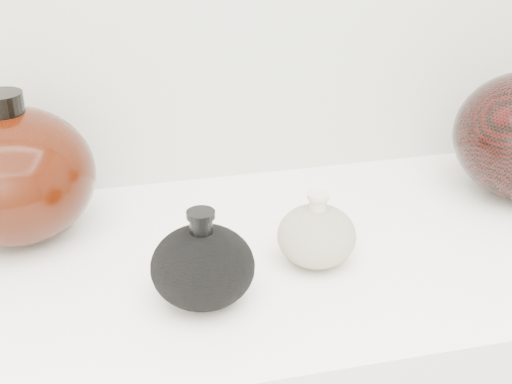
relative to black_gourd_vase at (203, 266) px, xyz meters
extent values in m
cube|color=white|center=(0.08, 0.09, -0.06)|extent=(1.20, 0.50, 0.03)
ellipsoid|color=black|center=(0.00, 0.00, 0.00)|extent=(0.15, 0.15, 0.10)
cylinder|color=black|center=(0.00, 0.00, 0.05)|extent=(0.03, 0.03, 0.03)
cylinder|color=black|center=(0.00, 0.00, 0.07)|extent=(0.04, 0.04, 0.01)
ellipsoid|color=beige|center=(0.16, 0.05, -0.01)|extent=(0.13, 0.13, 0.08)
cylinder|color=beige|center=(0.16, 0.05, 0.04)|extent=(0.03, 0.03, 0.02)
cylinder|color=beige|center=(0.16, 0.05, 0.05)|extent=(0.04, 0.04, 0.01)
ellipsoid|color=black|center=(-0.22, 0.22, 0.04)|extent=(0.29, 0.29, 0.19)
cylinder|color=black|center=(-0.22, 0.22, 0.14)|extent=(0.07, 0.07, 0.03)
camera|label=1|loc=(-0.11, -0.71, 0.45)|focal=50.00mm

